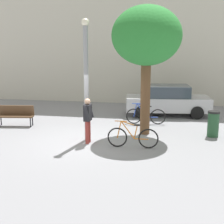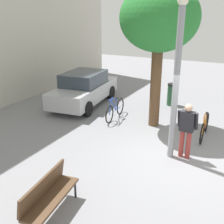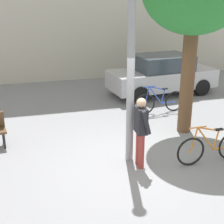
% 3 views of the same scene
% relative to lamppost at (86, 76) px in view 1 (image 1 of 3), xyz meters
% --- Properties ---
extents(ground_plane, '(36.00, 36.00, 0.00)m').
position_rel_lamppost_xyz_m(ground_plane, '(0.01, -0.21, -2.44)').
color(ground_plane, gray).
extents(building_facade, '(19.98, 2.00, 9.39)m').
position_rel_lamppost_xyz_m(building_facade, '(0.01, 9.08, 2.26)').
color(building_facade, beige).
rests_on(building_facade, ground_plane).
extents(lamppost, '(0.28, 0.28, 4.50)m').
position_rel_lamppost_xyz_m(lamppost, '(0.00, 0.00, 0.00)').
color(lamppost, gray).
rests_on(lamppost, ground_plane).
extents(person_by_lamppost, '(0.30, 0.60, 1.67)m').
position_rel_lamppost_xyz_m(person_by_lamppost, '(0.14, -0.38, -1.47)').
color(person_by_lamppost, '#9E3833').
rests_on(person_by_lamppost, ground_plane).
extents(park_bench, '(1.65, 0.69, 0.92)m').
position_rel_lamppost_xyz_m(park_bench, '(-3.69, 1.54, -1.89)').
color(park_bench, '#513823').
rests_on(park_bench, ground_plane).
extents(plaza_tree, '(2.73, 2.73, 5.09)m').
position_rel_lamppost_xyz_m(plaza_tree, '(2.10, 1.27, 1.43)').
color(plaza_tree, brown).
rests_on(plaza_tree, ground_plane).
extents(bicycle_orange, '(1.81, 0.10, 0.97)m').
position_rel_lamppost_xyz_m(bicycle_orange, '(1.83, -0.65, -2.05)').
color(bicycle_orange, black).
rests_on(bicycle_orange, ground_plane).
extents(bicycle_blue, '(1.81, 0.17, 0.97)m').
position_rel_lamppost_xyz_m(bicycle_blue, '(2.00, 2.90, -2.05)').
color(bicycle_blue, black).
rests_on(bicycle_blue, ground_plane).
extents(parked_car_silver, '(4.37, 2.20, 1.55)m').
position_rel_lamppost_xyz_m(parked_car_silver, '(2.96, 5.00, -1.66)').
color(parked_car_silver, '#B7B7BC').
rests_on(parked_car_silver, ground_plane).
extents(trash_bin, '(0.46, 0.46, 1.03)m').
position_rel_lamppost_xyz_m(trash_bin, '(4.79, 1.35, -1.92)').
color(trash_bin, '#234C2D').
rests_on(trash_bin, ground_plane).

